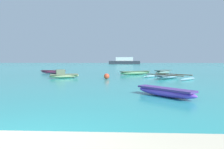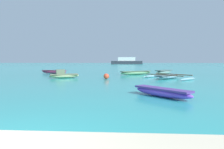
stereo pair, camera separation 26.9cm
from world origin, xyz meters
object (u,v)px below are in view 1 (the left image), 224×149
object	(u,v)px
distant_ferry	(124,61)
moored_boat_5	(168,77)
moored_boat_0	(163,72)
moored_boat_3	(53,72)
moored_boat_2	(64,75)
moored_boat_1	(135,73)
moored_boat_4	(165,92)
mooring_buoy_1	(107,76)

from	to	relation	value
distant_ferry	moored_boat_5	bearing A→B (deg)	-87.82
moored_boat_5	distant_ferry	size ratio (longest dim) A/B	0.32
moored_boat_0	moored_boat_5	bearing A→B (deg)	-143.04
moored_boat_3	moored_boat_5	size ratio (longest dim) A/B	0.81
moored_boat_0	moored_boat_2	world-z (taller)	moored_boat_2
moored_boat_0	moored_boat_5	distance (m)	5.29
moored_boat_0	moored_boat_1	bearing A→B (deg)	145.76
moored_boat_0	distant_ferry	bearing A→B (deg)	47.25
moored_boat_4	mooring_buoy_1	xyz separation A→B (m)	(-3.07, 7.84, 0.02)
moored_boat_5	moored_boat_1	bearing A→B (deg)	73.42
moored_boat_3	mooring_buoy_1	xyz separation A→B (m)	(6.80, -6.65, 0.01)
moored_boat_0	moored_boat_4	distance (m)	14.06
moored_boat_0	moored_boat_4	xyz separation A→B (m)	(-2.79, -13.78, -0.05)
moored_boat_3	moored_boat_4	size ratio (longest dim) A/B	1.35
moored_boat_3	moored_boat_2	bearing A→B (deg)	-44.10
moored_boat_2	moored_boat_1	bearing A→B (deg)	11.43
moored_boat_0	distant_ferry	distance (m)	63.61
moored_boat_2	moored_boat_5	xyz separation A→B (m)	(9.03, -0.10, -0.09)
moored_boat_0	moored_boat_5	size ratio (longest dim) A/B	0.56
moored_boat_1	distant_ferry	distance (m)	64.15
moored_boat_1	mooring_buoy_1	bearing A→B (deg)	-148.05
moored_boat_0	moored_boat_3	distance (m)	12.69
moored_boat_1	moored_boat_5	size ratio (longest dim) A/B	0.88
moored_boat_0	moored_boat_3	world-z (taller)	moored_boat_0
moored_boat_3	distant_ferry	distance (m)	63.52
moored_boat_4	moored_boat_5	bearing A→B (deg)	124.10
moored_boat_1	moored_boat_4	distance (m)	13.15
moored_boat_3	moored_boat_1	bearing A→B (deg)	11.07
moored_boat_3	moored_boat_5	distance (m)	13.39
moored_boat_1	distant_ferry	bearing A→B (deg)	59.45
moored_boat_0	distant_ferry	size ratio (longest dim) A/B	0.18
moored_boat_4	distant_ferry	size ratio (longest dim) A/B	0.19
moored_boat_3	mooring_buoy_1	world-z (taller)	mooring_buoy_1
moored_boat_2	moored_boat_4	bearing A→B (deg)	-74.30
moored_boat_0	distant_ferry	world-z (taller)	distant_ferry
distant_ferry	moored_boat_1	bearing A→B (deg)	-89.85
moored_boat_4	moored_boat_1	bearing A→B (deg)	139.46
moored_boat_2	moored_boat_3	bearing A→B (deg)	93.90
moored_boat_3	moored_boat_5	world-z (taller)	moored_boat_3
moored_boat_4	mooring_buoy_1	size ratio (longest dim) A/B	5.45
moored_boat_0	moored_boat_4	size ratio (longest dim) A/B	0.92
moored_boat_0	mooring_buoy_1	xyz separation A→B (m)	(-5.87, -5.95, -0.03)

